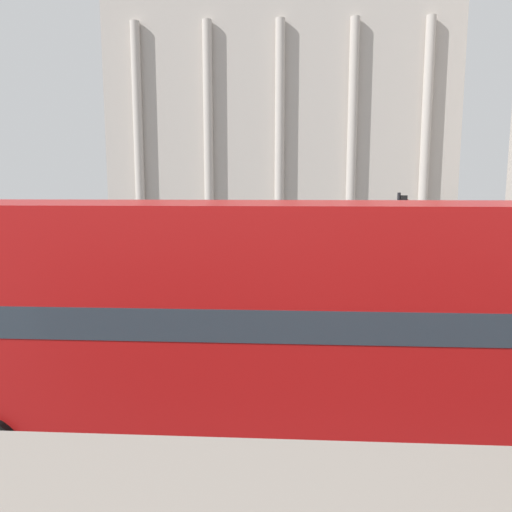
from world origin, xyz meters
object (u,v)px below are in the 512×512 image
at_px(pedestrian_grey, 304,230).
at_px(pedestrian_red, 103,289).
at_px(traffic_light_far, 247,223).
at_px(car_navy, 355,245).
at_px(plaza_building_left, 280,113).
at_px(car_maroon, 171,243).
at_px(pedestrian_black, 252,276).
at_px(traffic_light_mid, 400,230).
at_px(double_decker_bus, 290,315).

xyz_separation_m(pedestrian_grey, pedestrian_red, (-6.86, -20.11, 0.02)).
relative_size(traffic_light_far, car_navy, 0.78).
bearing_deg(traffic_light_far, pedestrian_red, -107.31).
bearing_deg(plaza_building_left, pedestrian_grey, -84.39).
distance_m(car_maroon, pedestrian_black, 13.16).
bearing_deg(car_navy, pedestrian_red, -47.76).
relative_size(traffic_light_mid, pedestrian_black, 2.23).
distance_m(double_decker_bus, traffic_light_mid, 11.55).
bearing_deg(pedestrian_black, car_maroon, 39.11).
bearing_deg(car_maroon, pedestrian_red, -40.93).
height_order(traffic_light_mid, traffic_light_far, traffic_light_mid).
bearing_deg(plaza_building_left, pedestrian_red, -97.13).
bearing_deg(car_navy, traffic_light_mid, -13.15).
xyz_separation_m(plaza_building_left, car_maroon, (-6.21, -25.04, -10.91)).
distance_m(traffic_light_far, pedestrian_black, 8.89).
relative_size(pedestrian_black, pedestrian_red, 0.98).
xyz_separation_m(double_decker_bus, car_maroon, (-6.94, 21.65, -1.53)).
relative_size(plaza_building_left, pedestrian_red, 19.40).
xyz_separation_m(double_decker_bus, pedestrian_red, (-5.68, 7.14, -1.19)).
bearing_deg(traffic_light_far, double_decker_bus, -83.48).
height_order(car_maroon, pedestrian_grey, pedestrian_grey).
bearing_deg(double_decker_bus, pedestrian_grey, 83.96).
distance_m(traffic_light_mid, car_navy, 10.81).
bearing_deg(traffic_light_far, pedestrian_black, -84.33).
height_order(car_navy, pedestrian_grey, pedestrian_grey).
distance_m(traffic_light_far, pedestrian_red, 12.01).
xyz_separation_m(traffic_light_mid, traffic_light_far, (-6.19, 7.74, -0.39)).
bearing_deg(double_decker_bus, plaza_building_left, 87.33).
distance_m(traffic_light_mid, pedestrian_grey, 16.76).
xyz_separation_m(plaza_building_left, car_navy, (4.66, -25.23, -10.91)).
bearing_deg(pedestrian_black, traffic_light_far, 19.17).
bearing_deg(pedestrian_red, car_maroon, 84.28).
bearing_deg(pedestrian_grey, car_maroon, -76.08).
distance_m(double_decker_bus, pedestrian_black, 9.94).
bearing_deg(pedestrian_grey, traffic_light_mid, -10.75).
relative_size(pedestrian_grey, pedestrian_red, 0.98).
height_order(double_decker_bus, car_navy, double_decker_bus).
relative_size(car_navy, pedestrian_grey, 2.39).
distance_m(traffic_light_far, pedestrian_grey, 9.37).
height_order(traffic_light_far, pedestrian_grey, traffic_light_far).
distance_m(pedestrian_black, pedestrian_red, 5.16).
xyz_separation_m(traffic_light_far, pedestrian_black, (0.87, -8.77, -1.15)).
bearing_deg(traffic_light_mid, pedestrian_black, -169.08).
height_order(car_maroon, pedestrian_red, pedestrian_red).
distance_m(car_navy, pedestrian_black, 12.78).
relative_size(double_decker_bus, traffic_light_mid, 2.89).
height_order(double_decker_bus, car_maroon, double_decker_bus).
distance_m(plaza_building_left, traffic_light_far, 29.71).
xyz_separation_m(traffic_light_far, car_navy, (6.05, 2.91, -1.47)).
bearing_deg(traffic_light_mid, pedestrian_red, -159.37).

